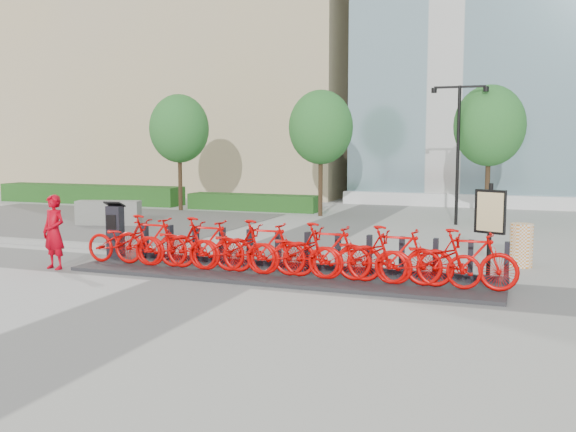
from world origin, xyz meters
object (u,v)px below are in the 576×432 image
(kiosk, at_px, (115,230))
(construction_barrel, at_px, (521,245))
(map_sign, at_px, (490,216))
(bike_0, at_px, (124,241))
(worker_red, at_px, (54,232))
(jersey_barrier, at_px, (109,213))

(kiosk, distance_m, construction_barrel, 9.99)
(map_sign, bearing_deg, bike_0, -146.83)
(construction_barrel, relative_size, map_sign, 0.50)
(worker_red, bearing_deg, map_sign, 23.37)
(jersey_barrier, bearing_deg, worker_red, -79.17)
(kiosk, relative_size, map_sign, 0.68)
(bike_0, relative_size, kiosk, 1.43)
(bike_0, relative_size, construction_barrel, 1.96)
(bike_0, bearing_deg, worker_red, 120.46)
(kiosk, height_order, jersey_barrier, kiosk)
(bike_0, height_order, map_sign, map_sign)
(bike_0, xyz_separation_m, kiosk, (-0.74, 0.69, 0.15))
(kiosk, distance_m, worker_red, 1.63)
(jersey_barrier, relative_size, map_sign, 1.09)
(kiosk, relative_size, jersey_barrier, 0.62)
(bike_0, distance_m, kiosk, 1.02)
(worker_red, relative_size, jersey_barrier, 0.77)
(worker_red, bearing_deg, kiosk, 76.56)
(kiosk, bearing_deg, bike_0, -51.44)
(worker_red, relative_size, construction_barrel, 1.68)
(kiosk, relative_size, construction_barrel, 1.37)
(bike_0, height_order, worker_red, worker_red)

